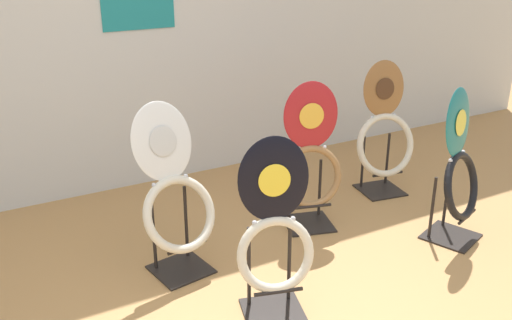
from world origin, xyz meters
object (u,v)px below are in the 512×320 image
toilet_seat_display_teal_sax (459,171)px  toilet_seat_display_jazz_black (275,234)px  toilet_seat_display_woodgrain (385,134)px  toilet_seat_display_crimson_swirl (311,161)px  toilet_seat_display_white_plain (175,200)px

toilet_seat_display_teal_sax → toilet_seat_display_jazz_black: bearing=-174.2°
toilet_seat_display_woodgrain → toilet_seat_display_crimson_swirl: 0.73m
toilet_seat_display_crimson_swirl → toilet_seat_display_white_plain: 0.88m
toilet_seat_display_crimson_swirl → toilet_seat_display_teal_sax: toilet_seat_display_teal_sax is taller
toilet_seat_display_jazz_black → toilet_seat_display_crimson_swirl: bearing=46.2°
toilet_seat_display_jazz_black → toilet_seat_display_white_plain: 0.63m
toilet_seat_display_white_plain → toilet_seat_display_jazz_black: bearing=-66.9°
toilet_seat_display_jazz_black → toilet_seat_display_crimson_swirl: (0.63, 0.66, -0.00)m
toilet_seat_display_woodgrain → toilet_seat_display_teal_sax: toilet_seat_display_woodgrain is taller
toilet_seat_display_crimson_swirl → toilet_seat_display_teal_sax: 0.84m
toilet_seat_display_teal_sax → toilet_seat_display_crimson_swirl: bearing=140.6°
toilet_seat_display_jazz_black → toilet_seat_display_crimson_swirl: toilet_seat_display_crimson_swirl is taller
toilet_seat_display_woodgrain → toilet_seat_display_jazz_black: bearing=-148.2°
toilet_seat_display_crimson_swirl → toilet_seat_display_white_plain: bearing=-174.5°
toilet_seat_display_jazz_black → toilet_seat_display_woodgrain: 1.58m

